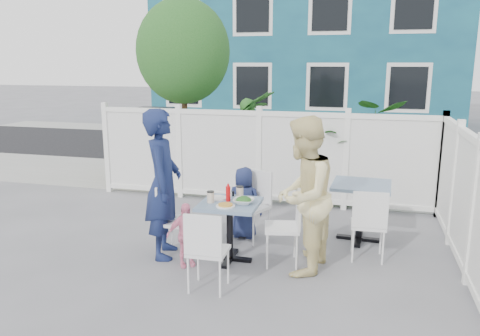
% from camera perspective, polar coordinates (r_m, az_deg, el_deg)
% --- Properties ---
extents(ground, '(80.00, 80.00, 0.00)m').
position_cam_1_polar(ground, '(6.03, -3.82, -10.59)').
color(ground, slate).
extents(near_sidewalk, '(24.00, 2.60, 0.01)m').
position_cam_1_polar(near_sidewalk, '(9.52, 3.56, -1.81)').
color(near_sidewalk, gray).
rests_on(near_sidewalk, ground).
extents(street, '(24.00, 5.00, 0.01)m').
position_cam_1_polar(street, '(13.08, 6.81, 2.09)').
color(street, black).
rests_on(street, ground).
extents(far_sidewalk, '(24.00, 1.60, 0.01)m').
position_cam_1_polar(far_sidewalk, '(16.12, 8.42, 4.03)').
color(far_sidewalk, gray).
rests_on(far_sidewalk, ground).
extents(building, '(11.00, 6.00, 6.00)m').
position_cam_1_polar(building, '(19.38, 8.42, 14.35)').
color(building, navy).
rests_on(building, ground).
extents(fence_back, '(5.86, 0.08, 1.60)m').
position_cam_1_polar(fence_back, '(7.99, 2.32, 1.13)').
color(fence_back, white).
rests_on(fence_back, ground).
extents(fence_right, '(0.08, 3.66, 1.60)m').
position_cam_1_polar(fence_right, '(6.17, 25.59, -3.60)').
color(fence_right, white).
rests_on(fence_right, ground).
extents(tree, '(1.80, 1.62, 3.59)m').
position_cam_1_polar(tree, '(9.20, -6.98, 13.89)').
color(tree, '#382316').
rests_on(tree, ground).
extents(utility_cabinet, '(0.77, 0.57, 1.39)m').
position_cam_1_polar(utility_cabinet, '(10.37, -10.38, 3.09)').
color(utility_cabinet, gold).
rests_on(utility_cabinet, ground).
extents(potted_shrub_a, '(1.13, 1.13, 1.90)m').
position_cam_1_polar(potted_shrub_a, '(8.69, 1.49, 3.18)').
color(potted_shrub_a, '#1B4E1A').
rests_on(potted_shrub_a, ground).
extents(potted_shrub_b, '(2.03, 1.91, 1.81)m').
position_cam_1_polar(potted_shrub_b, '(8.37, 13.59, 2.17)').
color(potted_shrub_b, '#1B4E1A').
rests_on(potted_shrub_b, ground).
extents(main_table, '(0.71, 0.71, 0.74)m').
position_cam_1_polar(main_table, '(5.69, -1.26, -5.82)').
color(main_table, slate).
rests_on(main_table, ground).
extents(spare_table, '(0.80, 0.80, 0.80)m').
position_cam_1_polar(spare_table, '(6.52, 14.53, -3.39)').
color(spare_table, slate).
rests_on(spare_table, ground).
extents(chair_left, '(0.41, 0.42, 0.93)m').
position_cam_1_polar(chair_left, '(5.91, -8.25, -5.61)').
color(chair_left, white).
rests_on(chair_left, ground).
extents(chair_right, '(0.49, 0.50, 0.94)m').
position_cam_1_polar(chair_right, '(5.63, 5.96, -6.40)').
color(chair_right, white).
rests_on(chair_right, ground).
extents(chair_back, '(0.56, 0.55, 0.95)m').
position_cam_1_polar(chair_back, '(6.42, 1.72, -3.88)').
color(chair_back, white).
rests_on(chair_back, ground).
extents(chair_near, '(0.41, 0.40, 0.89)m').
position_cam_1_polar(chair_near, '(4.95, -4.17, -9.48)').
color(chair_near, white).
rests_on(chair_near, ground).
extents(chair_spare, '(0.43, 0.42, 0.90)m').
position_cam_1_polar(chair_spare, '(5.89, 15.45, -6.13)').
color(chair_spare, white).
rests_on(chair_spare, ground).
extents(man, '(0.61, 0.77, 1.85)m').
position_cam_1_polar(man, '(5.83, -9.36, -1.94)').
color(man, '#16204A').
rests_on(man, ground).
extents(woman, '(0.82, 0.98, 1.81)m').
position_cam_1_polar(woman, '(5.36, 7.66, -3.39)').
color(woman, '#F4D455').
rests_on(woman, ground).
extents(boy, '(0.50, 0.34, 1.00)m').
position_cam_1_polar(boy, '(6.46, 0.47, -4.24)').
color(boy, '#1B244C').
rests_on(boy, ground).
extents(toddler, '(0.48, 0.42, 0.78)m').
position_cam_1_polar(toddler, '(5.64, -6.65, -8.07)').
color(toddler, pink).
rests_on(toddler, ground).
extents(plate_main, '(0.23, 0.23, 0.01)m').
position_cam_1_polar(plate_main, '(5.48, -1.78, -4.64)').
color(plate_main, white).
rests_on(plate_main, main_table).
extents(plate_side, '(0.24, 0.24, 0.02)m').
position_cam_1_polar(plate_side, '(5.80, -2.84, -3.66)').
color(plate_side, white).
rests_on(plate_side, main_table).
extents(salad_bowl, '(0.25, 0.25, 0.06)m').
position_cam_1_polar(salad_bowl, '(5.58, 0.45, -4.08)').
color(salad_bowl, white).
rests_on(salad_bowl, main_table).
extents(coffee_cup_a, '(0.09, 0.09, 0.13)m').
position_cam_1_polar(coffee_cup_a, '(5.63, -3.60, -3.59)').
color(coffee_cup_a, beige).
rests_on(coffee_cup_a, main_table).
extents(coffee_cup_b, '(0.09, 0.09, 0.13)m').
position_cam_1_polar(coffee_cup_b, '(5.84, -0.02, -2.97)').
color(coffee_cup_b, beige).
rests_on(coffee_cup_b, main_table).
extents(ketchup_bottle, '(0.06, 0.06, 0.18)m').
position_cam_1_polar(ketchup_bottle, '(5.67, -1.46, -3.17)').
color(ketchup_bottle, red).
rests_on(ketchup_bottle, main_table).
extents(salt_shaker, '(0.03, 0.03, 0.07)m').
position_cam_1_polar(salt_shaker, '(5.85, -1.15, -3.25)').
color(salt_shaker, white).
rests_on(salt_shaker, main_table).
extents(pepper_shaker, '(0.03, 0.03, 0.06)m').
position_cam_1_polar(pepper_shaker, '(5.89, -0.85, -3.14)').
color(pepper_shaker, black).
rests_on(pepper_shaker, main_table).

